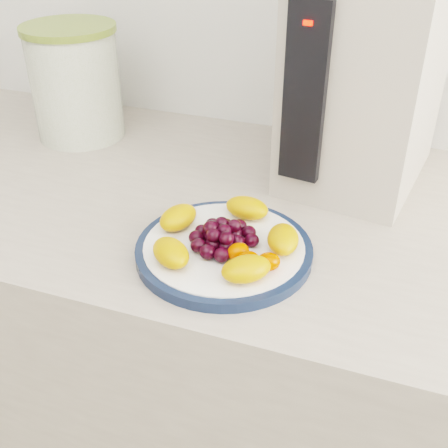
% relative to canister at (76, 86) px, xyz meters
% --- Properties ---
extents(counter, '(3.50, 0.60, 0.90)m').
position_rel_canister_xyz_m(counter, '(0.35, -0.13, -0.55)').
color(counter, '#ACA091').
rests_on(counter, floor).
extents(cabinet_face, '(3.48, 0.58, 0.84)m').
position_rel_canister_xyz_m(cabinet_face, '(0.35, -0.13, -0.58)').
color(cabinet_face, olive).
rests_on(cabinet_face, floor).
extents(plate_rim, '(0.24, 0.24, 0.01)m').
position_rel_canister_xyz_m(plate_rim, '(0.40, -0.29, -0.09)').
color(plate_rim, '#15223E').
rests_on(plate_rim, counter).
extents(plate_face, '(0.22, 0.22, 0.02)m').
position_rel_canister_xyz_m(plate_face, '(0.40, -0.29, -0.09)').
color(plate_face, white).
rests_on(plate_face, counter).
extents(canister, '(0.17, 0.17, 0.20)m').
position_rel_canister_xyz_m(canister, '(0.00, 0.00, 0.00)').
color(canister, '#465B12').
rests_on(canister, counter).
extents(canister_lid, '(0.18, 0.18, 0.01)m').
position_rel_canister_xyz_m(canister_lid, '(0.00, 0.00, 0.10)').
color(canister_lid, olive).
rests_on(canister_lid, canister).
extents(appliance_body, '(0.23, 0.30, 0.34)m').
position_rel_canister_xyz_m(appliance_body, '(0.52, 0.01, 0.07)').
color(appliance_body, '#B8AEA0').
rests_on(appliance_body, counter).
extents(appliance_panel, '(0.06, 0.03, 0.26)m').
position_rel_canister_xyz_m(appliance_panel, '(0.46, -0.12, 0.08)').
color(appliance_panel, black).
rests_on(appliance_panel, appliance_body).
extents(appliance_led, '(0.01, 0.01, 0.01)m').
position_rel_canister_xyz_m(appliance_led, '(0.45, -0.13, 0.18)').
color(appliance_led, '#FF0C05').
rests_on(appliance_led, appliance_panel).
extents(fruit_plate, '(0.21, 0.20, 0.03)m').
position_rel_canister_xyz_m(fruit_plate, '(0.40, -0.29, -0.07)').
color(fruit_plate, orange).
rests_on(fruit_plate, plate_face).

